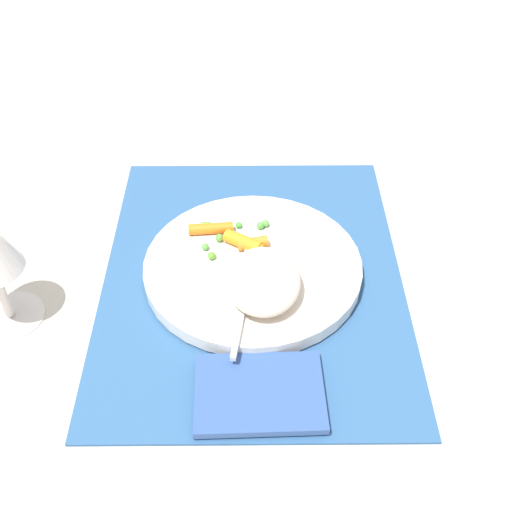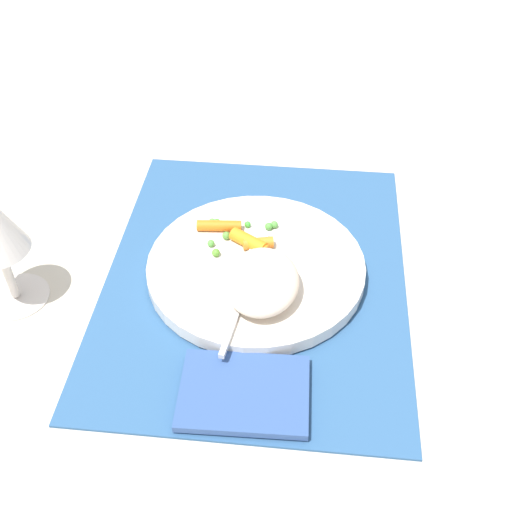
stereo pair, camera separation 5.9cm
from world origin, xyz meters
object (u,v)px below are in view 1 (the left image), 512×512
object	(u,v)px
napkin	(263,393)
carrot_portion	(240,239)
fork	(253,277)
plate	(256,267)
rice_mound	(267,281)

from	to	relation	value
napkin	carrot_portion	bearing A→B (deg)	6.71
fork	napkin	distance (m)	0.14
carrot_portion	fork	distance (m)	0.06
plate	carrot_portion	bearing A→B (deg)	28.70
rice_mound	fork	distance (m)	0.03
plate	fork	distance (m)	0.03
carrot_portion	rice_mound	bearing A→B (deg)	-160.28
fork	napkin	bearing A→B (deg)	-176.08
plate	fork	world-z (taller)	fork
plate	fork	xyz separation A→B (m)	(-0.03, 0.00, 0.01)
rice_mound	napkin	distance (m)	0.13
napkin	fork	bearing A→B (deg)	3.92
plate	carrot_portion	distance (m)	0.04
rice_mound	fork	bearing A→B (deg)	35.89
plate	napkin	size ratio (longest dim) A/B	2.01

